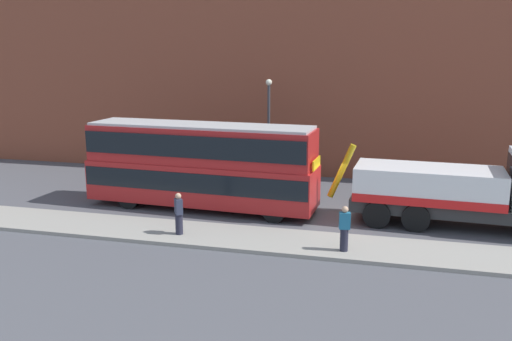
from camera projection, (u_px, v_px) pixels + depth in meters
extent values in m
plane|color=#4C4C51|center=(334.00, 216.00, 24.84)|extent=(120.00, 120.00, 0.00)
cube|color=gray|center=(322.00, 245.00, 20.85)|extent=(60.00, 2.80, 0.15)
cube|color=brown|center=(354.00, 40.00, 30.95)|extent=(60.00, 1.20, 16.00)
cube|color=#2D2D2D|center=(458.00, 208.00, 23.04)|extent=(9.11, 2.69, 0.55)
cube|color=silver|center=(428.00, 183.00, 23.21)|extent=(6.23, 2.93, 1.40)
cube|color=red|center=(427.00, 195.00, 23.32)|extent=(6.23, 2.98, 0.36)
cylinder|color=#B79914|center=(342.00, 171.00, 24.23)|extent=(1.25, 0.35, 2.52)
cylinder|color=black|center=(417.00, 204.00, 24.63)|extent=(1.18, 0.40, 1.16)
cylinder|color=black|center=(416.00, 218.00, 22.56)|extent=(1.18, 0.40, 1.16)
cylinder|color=black|center=(381.00, 201.00, 25.10)|extent=(1.18, 0.40, 1.16)
cylinder|color=black|center=(377.00, 215.00, 23.03)|extent=(1.18, 0.40, 1.16)
cube|color=#AD1E1E|center=(201.00, 182.00, 25.74)|extent=(11.12, 3.09, 1.90)
cube|color=#AD1E1E|center=(200.00, 145.00, 25.35)|extent=(10.89, 2.98, 1.70)
cube|color=black|center=(201.00, 177.00, 25.69)|extent=(11.01, 3.13, 0.90)
cube|color=black|center=(200.00, 143.00, 25.33)|extent=(10.79, 3.12, 1.00)
cube|color=#B2B2B2|center=(200.00, 125.00, 25.16)|extent=(10.67, 2.87, 0.12)
cube|color=yellow|center=(316.00, 163.00, 23.86)|extent=(0.14, 1.50, 0.44)
cylinder|color=black|center=(286.00, 198.00, 25.77)|extent=(1.05, 0.36, 1.04)
cylinder|color=black|center=(274.00, 211.00, 23.76)|extent=(1.05, 0.36, 1.04)
cylinder|color=black|center=(150.00, 187.00, 27.88)|extent=(1.05, 0.36, 1.04)
cylinder|color=black|center=(129.00, 198.00, 25.86)|extent=(1.05, 0.36, 1.04)
cylinder|color=#232333|center=(179.00, 224.00, 21.80)|extent=(0.42, 0.42, 0.85)
cube|color=#2D3347|center=(179.00, 206.00, 21.65)|extent=(0.45, 0.48, 0.62)
sphere|color=tan|center=(178.00, 196.00, 21.55)|extent=(0.24, 0.24, 0.24)
cylinder|color=#232333|center=(344.00, 240.00, 19.98)|extent=(0.35, 0.35, 0.85)
cube|color=#1E6084|center=(345.00, 221.00, 19.82)|extent=(0.44, 0.33, 0.62)
sphere|color=tan|center=(345.00, 209.00, 19.73)|extent=(0.24, 0.24, 0.24)
cylinder|color=#38383D|center=(269.00, 133.00, 31.09)|extent=(0.16, 0.16, 5.50)
sphere|color=#EAE5C6|center=(269.00, 82.00, 30.46)|extent=(0.36, 0.36, 0.36)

